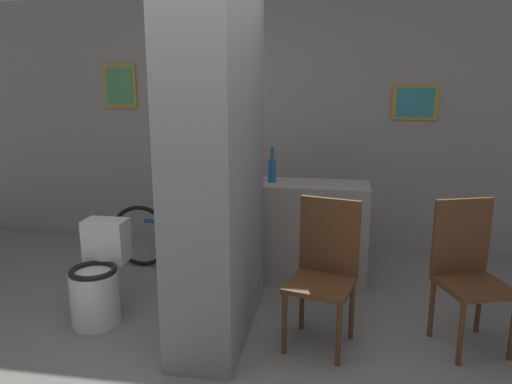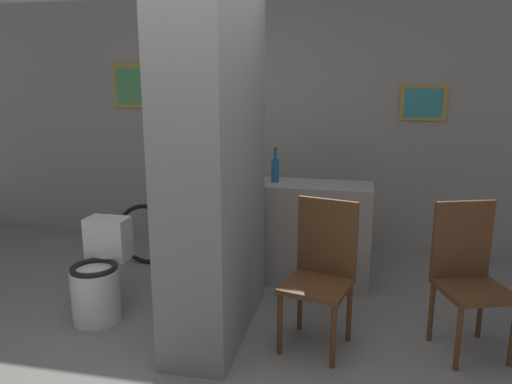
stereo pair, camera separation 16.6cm
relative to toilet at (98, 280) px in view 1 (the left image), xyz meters
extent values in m
plane|color=gray|center=(0.97, -0.62, -0.32)|extent=(14.00, 14.00, 0.00)
cube|color=gray|center=(0.97, 2.01, 0.98)|extent=(8.00, 0.06, 2.60)
cube|color=#B79338|center=(-0.63, 1.97, 1.38)|extent=(0.36, 0.02, 0.48)
cube|color=#4C9959|center=(-0.63, 1.95, 1.38)|extent=(0.30, 0.01, 0.39)
cube|color=#B79338|center=(2.47, 1.97, 1.23)|extent=(0.44, 0.02, 0.34)
cube|color=teal|center=(2.47, 1.95, 1.23)|extent=(0.36, 0.01, 0.28)
cube|color=gray|center=(0.94, 0.01, 0.98)|extent=(0.44, 1.25, 2.60)
cylinder|color=black|center=(0.70, -0.24, 1.23)|extent=(0.03, 0.40, 0.40)
cylinder|color=red|center=(0.69, -0.24, 1.23)|extent=(0.01, 0.07, 0.07)
cube|color=gray|center=(1.34, 1.01, 0.13)|extent=(1.36, 0.44, 0.90)
cylinder|color=white|center=(0.00, -0.06, -0.11)|extent=(0.36, 0.36, 0.41)
torus|color=black|center=(0.00, -0.06, 0.10)|extent=(0.35, 0.35, 0.04)
cube|color=white|center=(0.00, 0.18, 0.26)|extent=(0.32, 0.20, 0.33)
cylinder|color=brown|center=(1.44, -0.24, -0.10)|extent=(0.04, 0.04, 0.43)
cylinder|color=brown|center=(1.79, -0.33, -0.10)|extent=(0.04, 0.04, 0.43)
cylinder|color=brown|center=(1.52, 0.12, -0.10)|extent=(0.04, 0.04, 0.43)
cylinder|color=brown|center=(1.88, 0.03, -0.10)|extent=(0.04, 0.04, 0.43)
cube|color=brown|center=(1.66, -0.10, 0.13)|extent=(0.51, 0.51, 0.04)
cube|color=brown|center=(1.71, 0.09, 0.42)|extent=(0.42, 0.13, 0.54)
cylinder|color=brown|center=(2.56, -0.19, -0.10)|extent=(0.04, 0.04, 0.43)
cylinder|color=brown|center=(2.44, 0.16, -0.10)|extent=(0.04, 0.04, 0.43)
cylinder|color=brown|center=(2.78, 0.28, -0.10)|extent=(0.04, 0.04, 0.43)
cube|color=brown|center=(2.67, 0.04, 0.13)|extent=(0.54, 0.54, 0.04)
cube|color=brown|center=(2.61, 0.23, 0.42)|extent=(0.41, 0.17, 0.54)
torus|color=black|center=(-0.11, 1.09, -0.01)|extent=(0.61, 0.04, 0.61)
torus|color=black|center=(0.98, 1.09, -0.01)|extent=(0.61, 0.04, 0.61)
cylinder|color=#194C8C|center=(0.44, 1.09, 0.14)|extent=(1.01, 0.04, 0.04)
cylinder|color=#194C8C|center=(0.17, 1.09, 0.14)|extent=(0.03, 0.03, 0.31)
cylinder|color=#194C8C|center=(0.93, 1.09, 0.14)|extent=(0.03, 0.03, 0.28)
cube|color=black|center=(0.17, 1.09, 0.32)|extent=(0.16, 0.06, 0.04)
cylinder|color=#262626|center=(0.93, 1.09, 0.28)|extent=(0.03, 0.42, 0.03)
cylinder|color=#19598C|center=(1.18, 1.01, 0.68)|extent=(0.07, 0.07, 0.20)
cylinder|color=#19598C|center=(1.18, 1.01, 0.83)|extent=(0.03, 0.03, 0.09)
sphere|color=#333333|center=(1.18, 1.01, 0.88)|extent=(0.03, 0.03, 0.03)
camera|label=1|loc=(1.76, -3.24, 1.52)|focal=35.00mm
camera|label=2|loc=(1.92, -3.21, 1.52)|focal=35.00mm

